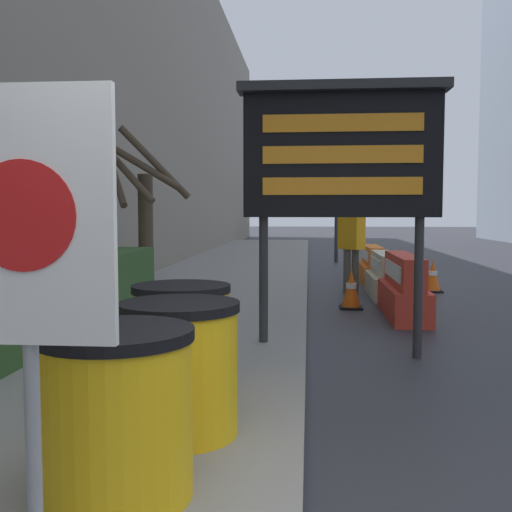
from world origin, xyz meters
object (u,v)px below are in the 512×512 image
object	(u,v)px
barrel_drum_middle	(180,368)
traffic_cone_near	(351,289)
jersey_barrier_orange_near	(373,266)
traffic_light_near_curb	(337,161)
jersey_barrier_red_striped	(404,290)
jersey_barrier_cream	(385,277)
pedestrian_worker	(351,239)
traffic_cone_mid	(433,276)
barrel_drum_back	(182,338)
barrel_drum_foreground	(117,413)
message_board	(342,154)
warning_sign	(26,246)

from	to	relation	value
barrel_drum_middle	traffic_cone_near	size ratio (longest dim) A/B	1.32
jersey_barrier_orange_near	traffic_light_near_curb	size ratio (longest dim) A/B	0.40
jersey_barrier_red_striped	jersey_barrier_cream	bearing A→B (deg)	90.00
jersey_barrier_red_striped	pedestrian_worker	size ratio (longest dim) A/B	1.14
traffic_cone_mid	pedestrian_worker	size ratio (longest dim) A/B	0.37
barrel_drum_back	jersey_barrier_red_striped	xyz separation A→B (m)	(2.45, 4.47, -0.17)
jersey_barrier_red_striped	pedestrian_worker	distance (m)	2.80
jersey_barrier_cream	barrel_drum_foreground	bearing A→B (deg)	-105.76
barrel_drum_back	traffic_cone_mid	distance (m)	8.14
traffic_light_near_curb	pedestrian_worker	size ratio (longest dim) A/B	2.45
barrel_drum_foreground	pedestrian_worker	world-z (taller)	pedestrian_worker
barrel_drum_foreground	message_board	bearing A→B (deg)	70.42
barrel_drum_back	traffic_light_near_curb	world-z (taller)	traffic_light_near_curb
barrel_drum_middle	jersey_barrier_red_striped	xyz separation A→B (m)	(2.27, 5.36, -0.17)
traffic_cone_near	traffic_cone_mid	bearing A→B (deg)	51.36
barrel_drum_back	traffic_cone_near	world-z (taller)	barrel_drum_back
barrel_drum_back	pedestrian_worker	xyz separation A→B (m)	(1.85, 7.13, 0.47)
barrel_drum_middle	traffic_cone_mid	xyz separation A→B (m)	(3.29, 8.25, -0.26)
traffic_cone_near	traffic_light_near_curb	xyz separation A→B (m)	(0.16, 8.93, 2.82)
barrel_drum_back	barrel_drum_foreground	bearing A→B (deg)	-88.37
jersey_barrier_cream	pedestrian_worker	distance (m)	1.00
barrel_drum_back	message_board	xyz separation A→B (m)	(1.36, 1.89, 1.63)
barrel_drum_back	jersey_barrier_cream	size ratio (longest dim) A/B	0.46
jersey_barrier_cream	traffic_light_near_curb	bearing A→B (deg)	94.42
barrel_drum_foreground	barrel_drum_back	world-z (taller)	same
barrel_drum_foreground	traffic_cone_mid	distance (m)	9.77
barrel_drum_middle	traffic_light_near_curb	distance (m)	15.31
traffic_cone_mid	traffic_light_near_curb	distance (m)	7.48
warning_sign	jersey_barrier_cream	distance (m)	9.62
pedestrian_worker	barrel_drum_middle	bearing A→B (deg)	-59.00
barrel_drum_middle	barrel_drum_back	size ratio (longest dim) A/B	1.00
jersey_barrier_cream	traffic_cone_near	distance (m)	1.71
barrel_drum_middle	message_board	bearing A→B (deg)	67.03
jersey_barrier_cream	traffic_cone_near	size ratio (longest dim) A/B	2.84
traffic_cone_near	traffic_cone_mid	world-z (taller)	traffic_cone_near
message_board	barrel_drum_foreground	bearing A→B (deg)	-109.58
traffic_cone_near	traffic_cone_mid	xyz separation A→B (m)	(1.75, 2.19, -0.00)
message_board	jersey_barrier_cream	size ratio (longest dim) A/B	1.58
traffic_light_near_curb	barrel_drum_foreground	bearing A→B (deg)	-96.56
jersey_barrier_cream	message_board	bearing A→B (deg)	-102.75
barrel_drum_middle	jersey_barrier_orange_near	xyz separation A→B (m)	(2.27, 9.78, -0.22)
message_board	traffic_cone_near	xyz separation A→B (m)	(0.35, 3.28, -1.89)
barrel_drum_middle	jersey_barrier_orange_near	size ratio (longest dim) A/B	0.50
barrel_drum_foreground	message_board	world-z (taller)	message_board
barrel_drum_foreground	traffic_light_near_curb	world-z (taller)	traffic_light_near_curb
warning_sign	traffic_light_near_curb	size ratio (longest dim) A/B	0.44
pedestrian_worker	jersey_barrier_orange_near	bearing A→B (deg)	113.78
barrel_drum_foreground	jersey_barrier_orange_near	bearing A→B (deg)	77.33
jersey_barrier_cream	traffic_cone_mid	size ratio (longest dim) A/B	2.87
jersey_barrier_red_striped	traffic_cone_near	size ratio (longest dim) A/B	3.06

